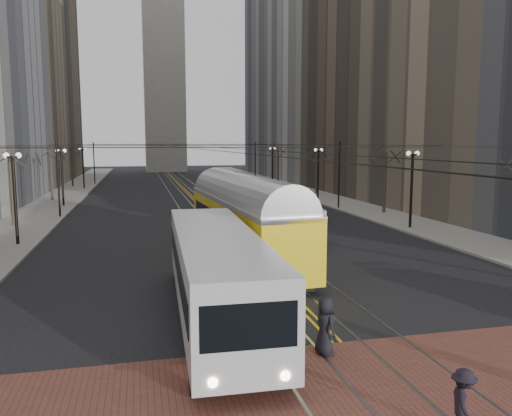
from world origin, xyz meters
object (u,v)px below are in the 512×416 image
transit_bus (216,277)px  sedan_grey (315,210)px  clock_tower (162,10)px  streetcar (244,227)px  pedestrian_d (463,403)px  rear_bus (237,203)px  pedestrian_a (325,326)px  cargo_van (300,224)px

transit_bus → sedan_grey: transit_bus is taller
clock_tower → streetcar: (-0.50, -90.61, -34.14)m
pedestrian_d → rear_bus: bearing=18.9°
rear_bus → pedestrian_a: 26.92m
pedestrian_a → pedestrian_d: (1.40, -4.75, -0.12)m
rear_bus → pedestrian_a: rear_bus is taller
clock_tower → pedestrian_a: size_ratio=37.06×
pedestrian_d → pedestrian_a: bearing=37.4°
clock_tower → transit_bus: size_ratio=5.04×
pedestrian_a → pedestrian_d: 4.95m
clock_tower → sedan_grey: clock_tower is taller
sedan_grey → transit_bus: bearing=-108.1°
pedestrian_d → cargo_van: bearing=12.1°
transit_bus → rear_bus: bearing=78.9°
transit_bus → cargo_van: transit_bus is taller
sedan_grey → rear_bus: bearing=-169.8°
pedestrian_a → transit_bus: bearing=23.7°
cargo_van → sedan_grey: 11.14m
streetcar → cargo_van: 5.80m
streetcar → pedestrian_a: streetcar is taller
clock_tower → transit_bus: clock_tower is taller
cargo_van → sedan_grey: cargo_van is taller
rear_bus → cargo_van: 10.28m
cargo_van → clock_tower: bearing=100.4°
transit_bus → rear_bus: 23.65m
streetcar → sedan_grey: size_ratio=3.76×
cargo_van → rear_bus: bearing=110.1°
clock_tower → pedestrian_d: clock_tower is taller
clock_tower → pedestrian_a: bearing=-90.4°
transit_bus → pedestrian_d: (4.18, -8.49, -0.86)m
clock_tower → pedestrian_d: (0.68, -108.50, -35.18)m
transit_bus → pedestrian_a: (2.78, -3.74, -0.74)m
cargo_van → pedestrian_a: (-4.72, -16.76, -0.32)m
streetcar → pedestrian_a: bearing=-94.8°
cargo_van → pedestrian_d: bearing=-91.0°
clock_tower → pedestrian_d: size_ratio=42.84×
streetcar → cargo_van: streetcar is taller
sedan_grey → cargo_van: bearing=-105.2°
pedestrian_d → streetcar: bearing=24.7°
clock_tower → rear_bus: size_ratio=5.68×
streetcar → sedan_grey: streetcar is taller
rear_bus → pedestrian_a: size_ratio=6.53×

